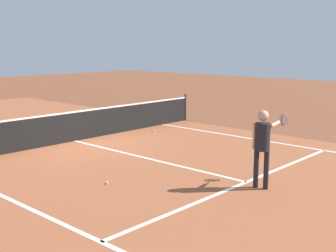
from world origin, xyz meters
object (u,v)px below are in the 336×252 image
object	(u,v)px
player_near	(263,140)
tennis_ball_mid_court	(107,183)
tennis_ball_near_net	(153,131)
net	(74,126)

from	to	relation	value
player_near	tennis_ball_mid_court	bearing A→B (deg)	128.09
tennis_ball_mid_court	tennis_ball_near_net	xyz separation A→B (m)	(4.99, 3.45, 0.00)
net	player_near	distance (m)	6.87
net	tennis_ball_near_net	world-z (taller)	net
net	tennis_ball_mid_court	size ratio (longest dim) A/B	166.80
player_near	tennis_ball_mid_court	xyz separation A→B (m)	(-2.06, 2.63, -1.01)
tennis_ball_mid_court	net	bearing A→B (deg)	62.64
net	player_near	bearing A→B (deg)	-91.01
player_near	tennis_ball_mid_court	size ratio (longest dim) A/B	25.39
player_near	tennis_ball_near_net	bearing A→B (deg)	64.29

